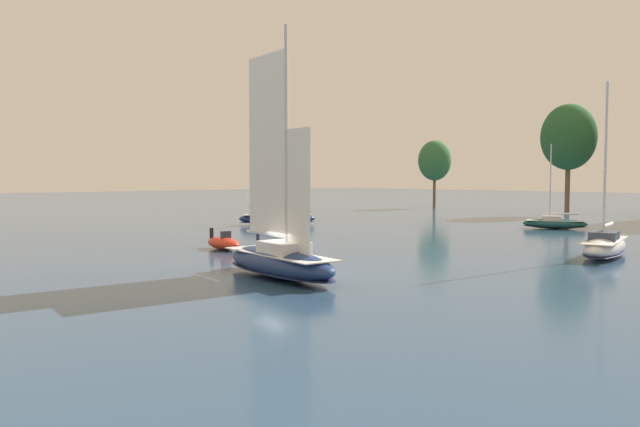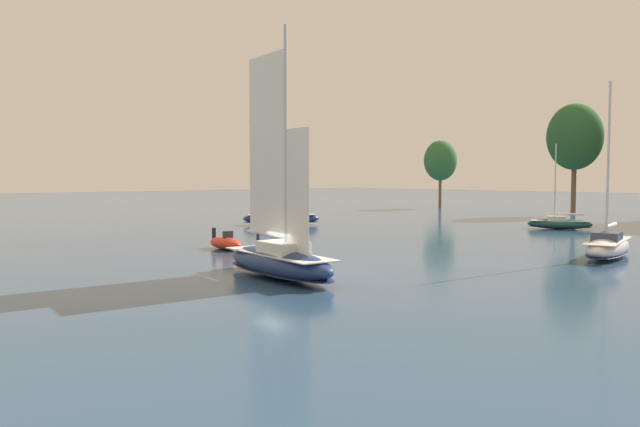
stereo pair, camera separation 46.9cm
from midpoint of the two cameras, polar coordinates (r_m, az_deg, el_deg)
The scene contains 8 objects.
ground_plane at distance 34.50m, azimuth -4.14°, elevation -5.87°, with size 400.00×400.00×0.00m, color #2D4C6B.
tree_shore_center at distance 112.62m, azimuth 10.32°, elevation 4.77°, with size 5.81×5.81×11.96m.
tree_shore_right at distance 97.60m, azimuth 21.65°, elevation 6.49°, with size 7.80×7.80×16.06m.
sailboat_main at distance 34.33m, azimuth -4.13°, elevation -4.11°, with size 10.11×3.85×13.56m.
sailboat_moored_near_marina at distance 71.77m, azimuth -4.09°, elevation -0.39°, with size 6.98×8.74×12.17m.
sailboat_moored_mid_channel at distance 47.27m, azimuth 24.33°, elevation -2.67°, with size 4.63×9.01×11.93m.
sailboat_moored_far_slip at distance 70.62m, azimuth 20.47°, elevation -0.83°, with size 6.58×4.88×9.02m.
motor_tender at distance 48.08m, azimuth -9.11°, elevation -2.69°, with size 4.09×1.88×1.53m.
Camera 1 is at (26.88, -20.88, 5.55)m, focal length 35.00 mm.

